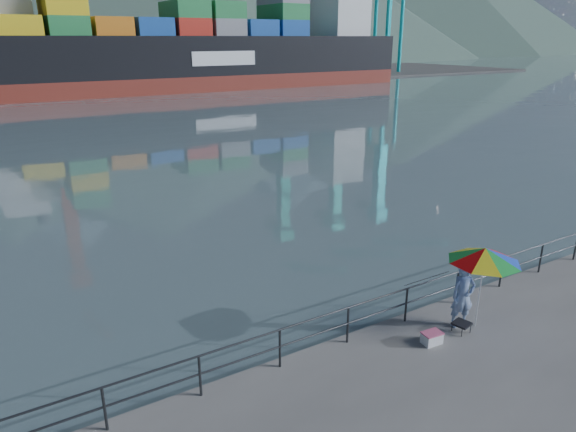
# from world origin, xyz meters

# --- Properties ---
(far_dock) EXTENTS (200.00, 40.00, 0.40)m
(far_dock) POSITION_xyz_m (10.00, 93.00, 0.00)
(far_dock) COLOR #514F4C
(far_dock) RESTS_ON ground
(guardrail) EXTENTS (22.00, 0.06, 1.03)m
(guardrail) POSITION_xyz_m (0.00, 1.70, 0.52)
(guardrail) COLOR #2D3033
(guardrail) RESTS_ON ground
(container_stacks) EXTENTS (58.00, 5.40, 7.80)m
(container_stacks) POSITION_xyz_m (37.11, 93.29, 3.01)
(container_stacks) COLOR gray
(container_stacks) RESTS_ON ground
(fisherman) EXTENTS (0.77, 0.63, 1.81)m
(fisherman) POSITION_xyz_m (4.09, 0.75, 0.91)
(fisherman) COLOR #2A589A
(fisherman) RESTS_ON ground
(beach_umbrella) EXTENTS (2.48, 2.48, 2.29)m
(beach_umbrella) POSITION_xyz_m (4.45, 0.52, 2.09)
(beach_umbrella) COLOR white
(beach_umbrella) RESTS_ON ground
(folding_stool) EXTENTS (0.50, 0.50, 0.28)m
(folding_stool) POSITION_xyz_m (3.89, 0.52, 0.15)
(folding_stool) COLOR black
(folding_stool) RESTS_ON ground
(cooler_bag) EXTENTS (0.52, 0.37, 0.28)m
(cooler_bag) POSITION_xyz_m (2.81, 0.54, 0.14)
(cooler_bag) COLOR silver
(cooler_bag) RESTS_ON ground
(fishing_rod) EXTENTS (0.09, 1.53, 1.08)m
(fishing_rod) POSITION_xyz_m (4.00, 2.01, 0.00)
(fishing_rod) COLOR black
(fishing_rod) RESTS_ON ground
(container_ship) EXTENTS (65.07, 10.84, 18.10)m
(container_ship) POSITION_xyz_m (28.14, 70.01, 5.79)
(container_ship) COLOR maroon
(container_ship) RESTS_ON ground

